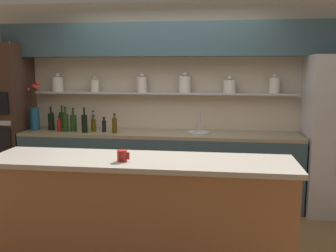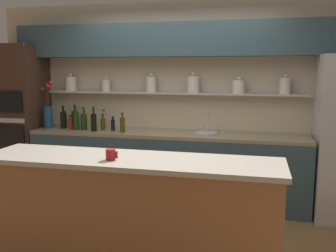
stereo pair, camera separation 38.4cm
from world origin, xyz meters
The scene contains 20 objects.
ground_plane centered at (0.00, 0.00, 0.00)m, with size 12.00×12.00×0.00m, color brown.
back_wall_unit centered at (0.00, 1.53, 1.55)m, with size 5.20×0.44×2.60m.
back_counter_unit centered at (-0.13, 1.24, 0.46)m, with size 3.56×0.62×0.92m.
island_counter centered at (0.00, -0.58, 0.51)m, with size 2.46×0.61×1.02m.
oven_tower centered at (-2.27, 1.24, 1.03)m, with size 0.67×0.64×2.05m.
flower_vase centered at (-1.79, 1.20, 1.13)m, with size 0.15×0.14×0.65m.
sink_fixture centered at (0.38, 1.25, 0.94)m, with size 0.28×0.28×0.25m.
bottle_oil_0 centered at (-0.98, 1.19, 1.01)m, with size 0.06×0.06×0.22m.
bottle_oil_1 centered at (-1.35, 1.40, 1.01)m, with size 0.06×0.06×0.23m.
bottle_wine_2 centered at (-1.51, 1.42, 1.03)m, with size 0.08×0.08×0.31m.
bottle_wine_3 centered at (-1.07, 1.10, 1.04)m, with size 0.07×0.07×0.32m.
bottle_sauce_4 centered at (-0.84, 1.19, 1.00)m, with size 0.05×0.05×0.19m.
bottle_sauce_5 centered at (-1.43, 1.15, 1.00)m, with size 0.06×0.06×0.20m.
bottle_spirit_6 centered at (-1.06, 1.40, 1.02)m, with size 0.06×0.06×0.25m.
bottle_oil_7 centered at (-0.68, 1.11, 1.02)m, with size 0.06×0.06×0.25m.
bottle_wine_8 centered at (-1.35, 1.15, 1.04)m, with size 0.07×0.07×0.32m.
bottle_wine_9 centered at (-1.58, 1.23, 1.04)m, with size 0.08×0.08×0.32m.
bottle_wine_10 centered at (-1.25, 1.17, 1.03)m, with size 0.08×0.08×0.31m.
bottle_oil_11 centered at (-1.61, 1.32, 1.01)m, with size 0.07×0.07×0.23m.
coffee_mug centered at (-0.12, -0.67, 1.06)m, with size 0.10×0.08×0.09m.
Camera 1 is at (0.61, -3.43, 1.73)m, focal length 40.00 mm.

